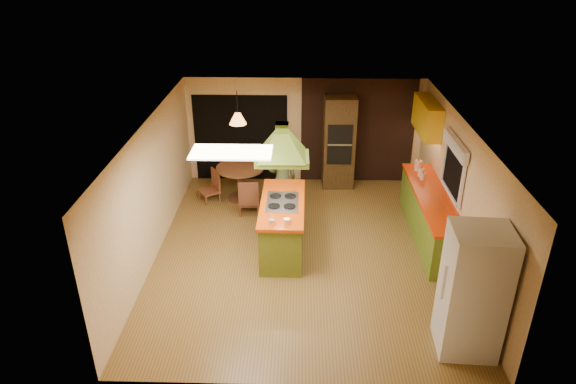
{
  "coord_description": "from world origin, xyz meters",
  "views": [
    {
      "loc": [
        -0.08,
        -8.2,
        5.32
      ],
      "look_at": [
        -0.3,
        0.19,
        1.15
      ],
      "focal_mm": 32.0,
      "sensor_mm": 36.0,
      "label": 1
    }
  ],
  "objects_px": {
    "refrigerator": "(473,292)",
    "wall_oven": "(339,142)",
    "kitchen_island": "(283,225)",
    "man": "(282,179)",
    "dining_table": "(240,176)",
    "canister_large": "(418,165)"
  },
  "relations": [
    {
      "from": "man",
      "to": "wall_oven",
      "type": "bearing_deg",
      "value": -146.45
    },
    {
      "from": "man",
      "to": "dining_table",
      "type": "height_order",
      "value": "man"
    },
    {
      "from": "wall_oven",
      "to": "dining_table",
      "type": "bearing_deg",
      "value": -162.05
    },
    {
      "from": "refrigerator",
      "to": "dining_table",
      "type": "distance_m",
      "value": 5.93
    },
    {
      "from": "refrigerator",
      "to": "dining_table",
      "type": "xyz_separation_m",
      "value": [
        -3.72,
        4.6,
        -0.41
      ]
    },
    {
      "from": "kitchen_island",
      "to": "man",
      "type": "distance_m",
      "value": 1.38
    },
    {
      "from": "kitchen_island",
      "to": "dining_table",
      "type": "xyz_separation_m",
      "value": [
        -1.01,
        2.05,
        0.05
      ]
    },
    {
      "from": "kitchen_island",
      "to": "dining_table",
      "type": "distance_m",
      "value": 2.29
    },
    {
      "from": "kitchen_island",
      "to": "wall_oven",
      "type": "xyz_separation_m",
      "value": [
        1.2,
        2.85,
        0.58
      ]
    },
    {
      "from": "man",
      "to": "refrigerator",
      "type": "relative_size",
      "value": 0.85
    },
    {
      "from": "wall_oven",
      "to": "dining_table",
      "type": "distance_m",
      "value": 2.42
    },
    {
      "from": "refrigerator",
      "to": "wall_oven",
      "type": "relative_size",
      "value": 0.89
    },
    {
      "from": "canister_large",
      "to": "refrigerator",
      "type": "bearing_deg",
      "value": -91.26
    },
    {
      "from": "kitchen_island",
      "to": "refrigerator",
      "type": "height_order",
      "value": "refrigerator"
    },
    {
      "from": "refrigerator",
      "to": "canister_large",
      "type": "bearing_deg",
      "value": 91.96
    },
    {
      "from": "man",
      "to": "dining_table",
      "type": "distance_m",
      "value": 1.23
    },
    {
      "from": "dining_table",
      "to": "canister_large",
      "type": "relative_size",
      "value": 4.85
    },
    {
      "from": "kitchen_island",
      "to": "man",
      "type": "height_order",
      "value": "man"
    },
    {
      "from": "man",
      "to": "refrigerator",
      "type": "xyz_separation_m",
      "value": [
        2.76,
        -3.89,
        0.14
      ]
    },
    {
      "from": "refrigerator",
      "to": "man",
      "type": "bearing_deg",
      "value": 128.57
    },
    {
      "from": "refrigerator",
      "to": "wall_oven",
      "type": "xyz_separation_m",
      "value": [
        -1.5,
        5.4,
        0.12
      ]
    },
    {
      "from": "man",
      "to": "dining_table",
      "type": "xyz_separation_m",
      "value": [
        -0.96,
        0.71,
        -0.27
      ]
    }
  ]
}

